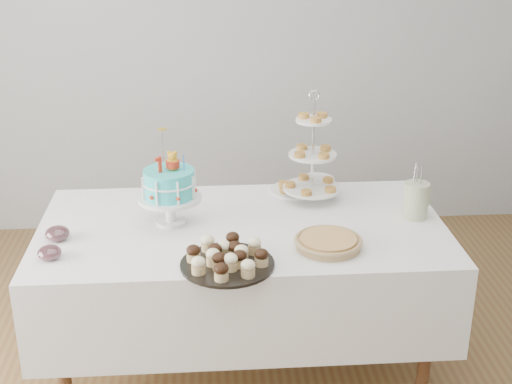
{
  "coord_description": "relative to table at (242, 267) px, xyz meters",
  "views": [
    {
      "loc": [
        -0.16,
        -2.75,
        2.19
      ],
      "look_at": [
        0.07,
        0.3,
        0.94
      ],
      "focal_mm": 50.0,
      "sensor_mm": 36.0,
      "label": 1
    }
  ],
  "objects": [
    {
      "name": "walls",
      "position": [
        0.0,
        -0.3,
        0.81
      ],
      "size": [
        5.04,
        4.04,
        2.7
      ],
      "color": "#9A9C9F",
      "rests_on": "floor"
    },
    {
      "name": "table",
      "position": [
        0.0,
        0.0,
        0.0
      ],
      "size": [
        1.92,
        1.02,
        0.77
      ],
      "color": "white",
      "rests_on": "floor"
    },
    {
      "name": "birthday_cake",
      "position": [
        -0.34,
        0.04,
        0.35
      ],
      "size": [
        0.3,
        0.3,
        0.46
      ],
      "rotation": [
        0.0,
        0.0,
        0.36
      ],
      "color": "white",
      "rests_on": "table"
    },
    {
      "name": "cupcake_tray",
      "position": [
        -0.08,
        -0.4,
        0.27
      ],
      "size": [
        0.4,
        0.4,
        0.09
      ],
      "color": "black",
      "rests_on": "table"
    },
    {
      "name": "pie",
      "position": [
        0.37,
        -0.26,
        0.25
      ],
      "size": [
        0.3,
        0.3,
        0.05
      ],
      "color": "tan",
      "rests_on": "table"
    },
    {
      "name": "tiered_stand",
      "position": [
        0.37,
        0.29,
        0.47
      ],
      "size": [
        0.3,
        0.3,
        0.57
      ],
      "color": "silver",
      "rests_on": "table"
    },
    {
      "name": "plate_stack",
      "position": [
        0.42,
        0.4,
        0.26
      ],
      "size": [
        0.18,
        0.18,
        0.07
      ],
      "color": "white",
      "rests_on": "table"
    },
    {
      "name": "pastry_plate",
      "position": [
        0.3,
        0.4,
        0.24
      ],
      "size": [
        0.26,
        0.26,
        0.04
      ],
      "color": "white",
      "rests_on": "table"
    },
    {
      "name": "jam_bowl_a",
      "position": [
        -0.84,
        -0.28,
        0.26
      ],
      "size": [
        0.1,
        0.1,
        0.06
      ],
      "color": "silver",
      "rests_on": "table"
    },
    {
      "name": "jam_bowl_b",
      "position": [
        -0.84,
        -0.1,
        0.26
      ],
      "size": [
        0.11,
        0.11,
        0.07
      ],
      "color": "silver",
      "rests_on": "table"
    },
    {
      "name": "utensil_pitcher",
      "position": [
        0.84,
        0.03,
        0.32
      ],
      "size": [
        0.13,
        0.12,
        0.27
      ],
      "rotation": [
        0.0,
        0.0,
        -0.02
      ],
      "color": "silver",
      "rests_on": "table"
    }
  ]
}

